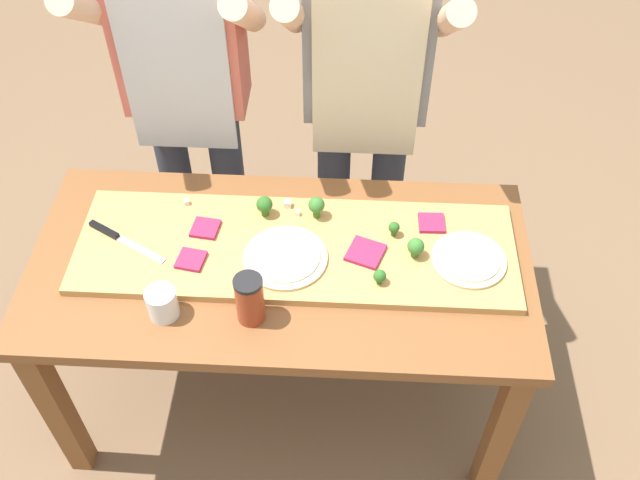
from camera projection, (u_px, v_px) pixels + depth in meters
The scene contains 22 objects.
ground_plane at pixel (289, 392), 2.70m from camera, with size 8.00×8.00×0.00m, color brown.
prep_table at pixel (282, 284), 2.22m from camera, with size 1.51×0.74×0.76m.
cutting_board at pixel (296, 249), 2.15m from camera, with size 1.32×0.41×0.03m, color tan.
chefs_knife at pixel (116, 237), 2.16m from camera, with size 0.26×0.16×0.02m.
pizza_whole_white_garlic at pixel (285, 257), 2.10m from camera, with size 0.25×0.25×0.02m.
pizza_whole_cheese_artichoke at pixel (469, 259), 2.09m from camera, with size 0.22×0.22×0.02m.
pizza_slice_near_left at pixel (205, 228), 2.18m from camera, with size 0.08×0.08×0.01m, color #9E234C.
pizza_slice_near_right at pixel (365, 253), 2.11m from camera, with size 0.10×0.10×0.01m, color #9E234C.
pizza_slice_far_right at pixel (432, 223), 2.20m from camera, with size 0.08×0.08×0.01m, color #9E234C.
pizza_slice_far_left at pixel (191, 260), 2.09m from camera, with size 0.08×0.08×0.01m, color #9E234C.
broccoli_floret_front_left at pixel (316, 206), 2.19m from camera, with size 0.05×0.05×0.08m.
broccoli_floret_front_mid at pixel (394, 228), 2.15m from camera, with size 0.03×0.03×0.05m.
broccoli_floret_center_left at pixel (380, 276), 2.03m from camera, with size 0.04×0.04×0.05m.
broccoli_floret_back_right at pixel (416, 247), 2.08m from camera, with size 0.05×0.05×0.07m.
broccoli_floret_front_right at pixel (265, 205), 2.20m from camera, with size 0.05×0.05×0.07m.
cheese_crumble_a at pixel (298, 213), 2.22m from camera, with size 0.01×0.01×0.01m, color silver.
cheese_crumble_b at pixel (187, 202), 2.25m from camera, with size 0.02×0.02×0.02m, color silver.
cheese_crumble_c at pixel (288, 204), 2.24m from camera, with size 0.02×0.02×0.02m, color white.
flour_cup at pixel (162, 305), 1.97m from camera, with size 0.09×0.09×0.09m.
sauce_jar at pixel (250, 299), 1.94m from camera, with size 0.08×0.08×0.16m.
cook_left at pixel (185, 78), 2.36m from camera, with size 0.54×0.39×1.67m.
cook_right at pixel (366, 84), 2.33m from camera, with size 0.54×0.39×1.67m.
Camera 1 is at (0.19, -1.38, 2.38)m, focal length 40.06 mm.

